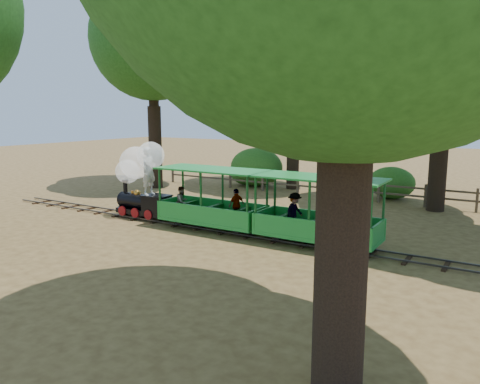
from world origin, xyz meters
The scene contains 12 objects.
ground centered at (0.00, 0.00, 0.00)m, with size 90.00×90.00×0.00m, color olive.
track centered at (0.00, 0.00, 0.07)m, with size 22.00×1.00×0.10m.
locomotive centered at (-3.99, 0.06, 1.71)m, with size 2.64×1.24×3.03m.
carriage_front centered at (-0.61, -0.02, 0.81)m, with size 3.94×1.61×2.05m.
carriage_rear centered at (3.32, -0.03, 0.83)m, with size 3.94×1.61×2.05m.
oak_nw centered at (-8.53, 6.09, 8.13)m, with size 7.96×7.01×11.00m.
oak_nc centered at (-2.03, 9.58, 8.12)m, with size 7.68×6.76×10.90m.
oak_ne centered at (5.47, 7.59, 6.67)m, with size 7.97×7.01×9.53m.
fence centered at (0.00, 8.00, 0.58)m, with size 18.10×0.10×1.00m.
shrub_west centered at (-4.65, 9.30, 0.76)m, with size 2.19×1.69×1.52m, color #2D6B1E.
shrub_mid_w centered at (-4.11, 9.30, 1.05)m, with size 3.04×2.34×2.11m, color #2D6B1E.
shrub_mid_e centered at (3.24, 9.30, 0.76)m, with size 2.19×1.69×1.52m, color #2D6B1E.
Camera 1 is at (8.57, -13.04, 4.07)m, focal length 35.00 mm.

